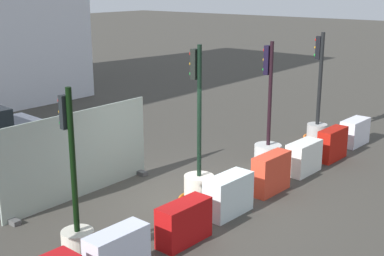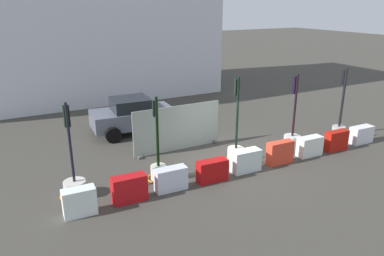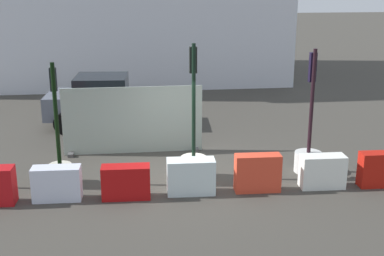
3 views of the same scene
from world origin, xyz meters
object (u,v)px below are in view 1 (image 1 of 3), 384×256
(traffic_light_3, at_px, (268,144))
(construction_barrier_7, at_px, (332,144))
(construction_barrier_2, at_px, (117,253))
(construction_barrier_4, at_px, (228,195))
(construction_barrier_8, at_px, (355,132))
(construction_barrier_6, at_px, (304,158))
(construction_barrier_5, at_px, (271,173))
(traffic_light_4, at_px, (317,120))
(construction_barrier_3, at_px, (184,223))
(traffic_light_1, at_px, (77,232))
(traffic_light_2, at_px, (199,178))

(traffic_light_3, relative_size, construction_barrier_7, 3.06)
(construction_barrier_2, xyz_separation_m, construction_barrier_4, (3.07, -0.01, 0.02))
(construction_barrier_4, xyz_separation_m, construction_barrier_8, (6.30, -0.06, -0.03))
(construction_barrier_8, bearing_deg, construction_barrier_6, 179.50)
(construction_barrier_5, height_order, construction_barrier_6, construction_barrier_5)
(traffic_light_4, distance_m, construction_barrier_3, 7.80)
(construction_barrier_6, bearing_deg, traffic_light_4, 20.62)
(construction_barrier_5, bearing_deg, construction_barrier_2, 179.13)
(traffic_light_1, relative_size, construction_barrier_4, 2.66)
(traffic_light_3, bearing_deg, construction_barrier_6, -90.72)
(construction_barrier_5, bearing_deg, construction_barrier_6, 0.86)
(traffic_light_1, bearing_deg, construction_barrier_2, -87.66)
(traffic_light_4, xyz_separation_m, construction_barrier_8, (0.10, -1.16, -0.20))
(traffic_light_4, bearing_deg, construction_barrier_7, -142.09)
(traffic_light_3, height_order, construction_barrier_3, traffic_light_3)
(traffic_light_2, bearing_deg, construction_barrier_8, -9.11)
(traffic_light_2, distance_m, construction_barrier_6, 3.16)
(construction_barrier_2, height_order, construction_barrier_3, construction_barrier_2)
(construction_barrier_3, bearing_deg, traffic_light_4, 8.70)
(construction_barrier_8, bearing_deg, traffic_light_4, 94.91)
(construction_barrier_5, xyz_separation_m, construction_barrier_7, (3.04, -0.08, -0.02))
(traffic_light_1, xyz_separation_m, traffic_light_2, (3.29, -0.05, 0.04))
(traffic_light_2, distance_m, construction_barrier_3, 1.97)
(construction_barrier_6, bearing_deg, construction_barrier_4, 179.39)
(construction_barrier_2, bearing_deg, construction_barrier_5, -0.87)
(construction_barrier_3, relative_size, construction_barrier_8, 1.02)
(construction_barrier_2, height_order, construction_barrier_7, construction_barrier_7)
(traffic_light_3, bearing_deg, construction_barrier_2, -170.87)
(traffic_light_3, bearing_deg, construction_barrier_7, -39.24)
(traffic_light_4, distance_m, construction_barrier_2, 9.33)
(traffic_light_3, bearing_deg, construction_barrier_8, -19.25)
(traffic_light_3, distance_m, construction_barrier_4, 3.37)
(construction_barrier_5, bearing_deg, construction_barrier_4, 177.91)
(traffic_light_3, relative_size, construction_barrier_3, 2.88)
(construction_barrier_4, xyz_separation_m, construction_barrier_7, (4.62, -0.13, 0.01))
(construction_barrier_7, xyz_separation_m, construction_barrier_8, (1.68, 0.07, -0.04))
(construction_barrier_2, bearing_deg, traffic_light_4, 6.68)
(construction_barrier_7, bearing_deg, traffic_light_4, 37.91)
(traffic_light_1, distance_m, construction_barrier_5, 4.80)
(construction_barrier_2, bearing_deg, construction_barrier_3, -3.45)
(construction_barrier_4, bearing_deg, construction_barrier_3, -176.93)
(traffic_light_4, relative_size, construction_barrier_3, 2.89)
(construction_barrier_2, height_order, construction_barrier_5, construction_barrier_5)
(construction_barrier_3, height_order, construction_barrier_5, construction_barrier_5)
(construction_barrier_7, bearing_deg, traffic_light_3, 140.76)
(construction_barrier_5, bearing_deg, construction_barrier_8, -0.03)
(traffic_light_1, xyz_separation_m, construction_barrier_4, (3.11, -0.97, -0.07))
(traffic_light_3, xyz_separation_m, construction_barrier_6, (-0.01, -1.05, -0.15))
(construction_barrier_7, bearing_deg, traffic_light_2, 166.63)
(construction_barrier_5, height_order, construction_barrier_7, construction_barrier_5)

